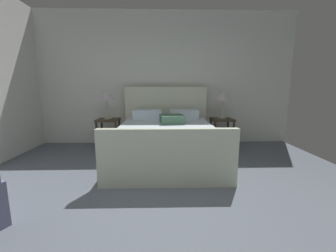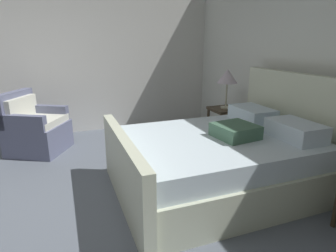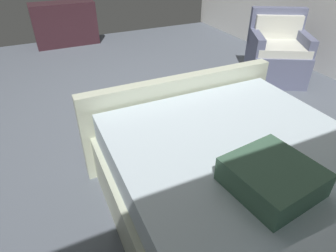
{
  "view_description": "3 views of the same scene",
  "coord_description": "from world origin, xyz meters",
  "px_view_note": "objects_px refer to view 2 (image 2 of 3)",
  "views": [
    {
      "loc": [
        -0.09,
        -1.6,
        1.22
      ],
      "look_at": [
        -0.0,
        1.4,
        0.69
      ],
      "focal_mm": 22.87,
      "sensor_mm": 36.0,
      "label": 1
    },
    {
      "loc": [
        2.48,
        0.41,
        1.59
      ],
      "look_at": [
        -0.11,
        1.41,
        0.76
      ],
      "focal_mm": 30.3,
      "sensor_mm": 36.0,
      "label": 2
    },
    {
      "loc": [
        1.01,
        2.83,
        1.69
      ],
      "look_at": [
        0.32,
        1.37,
        0.62
      ],
      "focal_mm": 30.87,
      "sensor_mm": 36.0,
      "label": 3
    }
  ],
  "objects_px": {
    "nightstand_left": "(225,120)",
    "table_lamp_left": "(227,77)",
    "bed": "(222,158)",
    "armchair": "(35,129)"
  },
  "relations": [
    {
      "from": "armchair",
      "to": "bed",
      "type": "bearing_deg",
      "value": 45.65
    },
    {
      "from": "bed",
      "to": "armchair",
      "type": "bearing_deg",
      "value": -134.35
    },
    {
      "from": "nightstand_left",
      "to": "armchair",
      "type": "bearing_deg",
      "value": -105.53
    },
    {
      "from": "bed",
      "to": "nightstand_left",
      "type": "relative_size",
      "value": 3.62
    },
    {
      "from": "bed",
      "to": "nightstand_left",
      "type": "height_order",
      "value": "bed"
    },
    {
      "from": "armchair",
      "to": "table_lamp_left",
      "type": "bearing_deg",
      "value": 74.47
    },
    {
      "from": "nightstand_left",
      "to": "table_lamp_left",
      "type": "distance_m",
      "value": 0.68
    },
    {
      "from": "table_lamp_left",
      "to": "armchair",
      "type": "xyz_separation_m",
      "value": [
        -0.77,
        -2.78,
        -0.73
      ]
    },
    {
      "from": "nightstand_left",
      "to": "table_lamp_left",
      "type": "bearing_deg",
      "value": 104.04
    },
    {
      "from": "nightstand_left",
      "to": "bed",
      "type": "bearing_deg",
      "value": -33.29
    }
  ]
}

